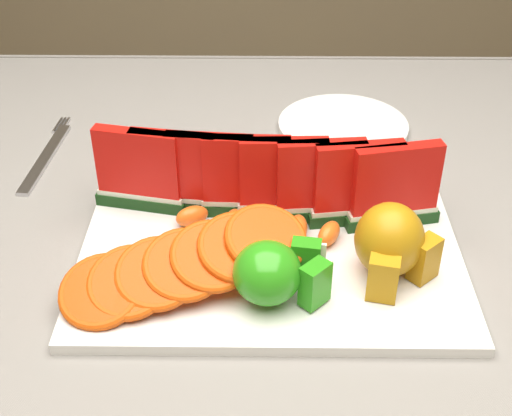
# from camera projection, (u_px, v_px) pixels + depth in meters

# --- Properties ---
(table) EXTENTS (1.40, 0.90, 0.75)m
(table) POSITION_uv_depth(u_px,v_px,m) (192.00, 315.00, 0.84)
(table) COLOR #533320
(table) RESTS_ON ground
(tablecloth) EXTENTS (1.53, 1.03, 0.20)m
(tablecloth) POSITION_uv_depth(u_px,v_px,m) (189.00, 275.00, 0.80)
(tablecloth) COLOR gray
(tablecloth) RESTS_ON table
(platter) EXTENTS (0.40, 0.30, 0.01)m
(platter) POSITION_uv_depth(u_px,v_px,m) (270.00, 249.00, 0.76)
(platter) COLOR silver
(platter) RESTS_ON tablecloth
(apple_cluster) EXTENTS (0.10, 0.09, 0.06)m
(apple_cluster) POSITION_uv_depth(u_px,v_px,m) (275.00, 273.00, 0.67)
(apple_cluster) COLOR #2B9316
(apple_cluster) RESTS_ON platter
(pear_cluster) EXTENTS (0.09, 0.09, 0.08)m
(pear_cluster) POSITION_uv_depth(u_px,v_px,m) (391.00, 243.00, 0.70)
(pear_cluster) COLOR #B16A0D
(pear_cluster) RESTS_ON platter
(side_plate) EXTENTS (0.18, 0.18, 0.01)m
(side_plate) POSITION_uv_depth(u_px,v_px,m) (343.00, 126.00, 0.99)
(side_plate) COLOR silver
(side_plate) RESTS_ON tablecloth
(fork) EXTENTS (0.03, 0.20, 0.00)m
(fork) POSITION_uv_depth(u_px,v_px,m) (47.00, 155.00, 0.93)
(fork) COLOR silver
(fork) RESTS_ON tablecloth
(watermelon_row) EXTENTS (0.39, 0.07, 0.10)m
(watermelon_row) POSITION_uv_depth(u_px,v_px,m) (265.00, 180.00, 0.78)
(watermelon_row) COLOR #0B3E0B
(watermelon_row) RESTS_ON platter
(orange_fan_front) EXTENTS (0.26, 0.15, 0.06)m
(orange_fan_front) POSITION_uv_depth(u_px,v_px,m) (185.00, 264.00, 0.69)
(orange_fan_front) COLOR #EF5E00
(orange_fan_front) RESTS_ON platter
(orange_fan_back) EXTENTS (0.24, 0.11, 0.04)m
(orange_fan_back) POSITION_uv_depth(u_px,v_px,m) (237.00, 169.00, 0.85)
(orange_fan_back) COLOR #EF5E00
(orange_fan_back) RESTS_ON platter
(tangerine_segments) EXTENTS (0.19, 0.07, 0.02)m
(tangerine_segments) POSITION_uv_depth(u_px,v_px,m) (257.00, 229.00, 0.76)
(tangerine_segments) COLOR #E95600
(tangerine_segments) RESTS_ON platter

